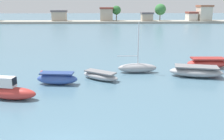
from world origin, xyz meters
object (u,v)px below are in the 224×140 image
at_px(moored_boat_4, 137,68).
at_px(mooring_buoy_2, 42,72).
at_px(moored_boat_5, 196,72).
at_px(moored_boat_1, 11,91).
at_px(moored_boat_6, 208,63).
at_px(moored_boat_2, 57,79).
at_px(moored_boat_3, 100,76).

bearing_deg(moored_boat_4, mooring_buoy_2, -179.53).
xyz_separation_m(moored_boat_4, moored_boat_5, (6.08, -1.83, 0.01)).
relative_size(moored_boat_1, moored_boat_6, 0.87).
bearing_deg(moored_boat_5, moored_boat_6, 66.30).
xyz_separation_m(moored_boat_1, moored_boat_2, (3.09, 3.79, -0.08)).
xyz_separation_m(moored_boat_2, moored_boat_3, (4.16, 1.36, -0.15)).
height_order(moored_boat_4, mooring_buoy_2, moored_boat_4).
relative_size(moored_boat_1, moored_boat_2, 1.07).
xyz_separation_m(moored_boat_2, moored_boat_4, (8.33, 3.99, -0.01)).
relative_size(moored_boat_2, moored_boat_6, 0.81).
bearing_deg(moored_boat_4, moored_boat_1, -146.20).
distance_m(moored_boat_6, mooring_buoy_2, 19.73).
distance_m(moored_boat_2, moored_boat_6, 18.21).
bearing_deg(moored_boat_5, moored_boat_4, 176.11).
relative_size(moored_boat_2, moored_boat_3, 0.97).
height_order(moored_boat_5, moored_boat_6, moored_boat_6).
relative_size(moored_boat_3, mooring_buoy_2, 11.28).
height_order(moored_boat_2, moored_boat_6, moored_boat_6).
relative_size(moored_boat_4, moored_boat_6, 1.14).
bearing_deg(moored_boat_4, moored_boat_3, -148.22).
height_order(moored_boat_1, moored_boat_6, moored_boat_1).
distance_m(moored_boat_5, moored_boat_6, 4.70).
distance_m(moored_boat_1, moored_boat_5, 18.48).
distance_m(moored_boat_4, moored_boat_6, 9.09).
bearing_deg(moored_boat_6, mooring_buoy_2, -172.19).
bearing_deg(moored_boat_6, moored_boat_2, -159.33).
bearing_deg(mooring_buoy_2, moored_boat_2, -57.84).
distance_m(moored_boat_1, mooring_buoy_2, 7.65).
bearing_deg(moored_boat_3, moored_boat_2, -128.34).
distance_m(moored_boat_3, moored_boat_5, 10.28).
bearing_deg(moored_boat_5, moored_boat_1, -148.34).
height_order(moored_boat_2, mooring_buoy_2, moored_boat_2).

